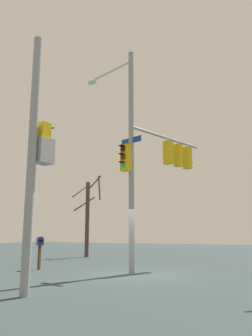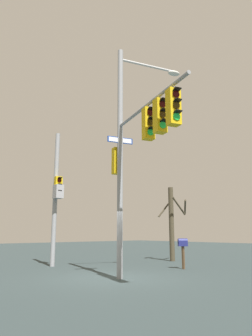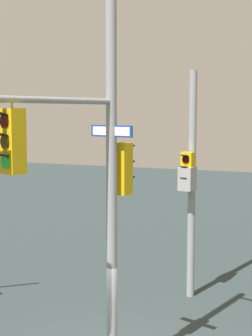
% 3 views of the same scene
% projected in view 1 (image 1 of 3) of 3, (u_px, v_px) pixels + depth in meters
% --- Properties ---
extents(ground_plane, '(80.00, 80.00, 0.00)m').
position_uv_depth(ground_plane, '(131.00, 275.00, 12.69)').
color(ground_plane, '#2D393B').
extents(main_signal_pole_assembly, '(4.45, 5.34, 9.40)m').
position_uv_depth(main_signal_pole_assembly, '(148.00, 150.00, 14.98)').
color(main_signal_pole_assembly, gray).
rests_on(main_signal_pole_assembly, ground).
extents(secondary_pole_assembly, '(0.47, 0.79, 7.02)m').
position_uv_depth(secondary_pole_assembly, '(36.00, 153.00, 9.09)').
color(secondary_pole_assembly, gray).
rests_on(secondary_pole_assembly, ground).
extents(mailbox, '(0.50, 0.46, 1.41)m').
position_uv_depth(mailbox, '(40.00, 244.00, 14.80)').
color(mailbox, '#4C3823').
rests_on(mailbox, ground).
extents(bare_tree_behind_pole, '(2.24, 1.88, 5.58)m').
position_uv_depth(bare_tree_behind_pole, '(88.00, 215.00, 23.06)').
color(bare_tree_behind_pole, '#4F3431').
rests_on(bare_tree_behind_pole, ground).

